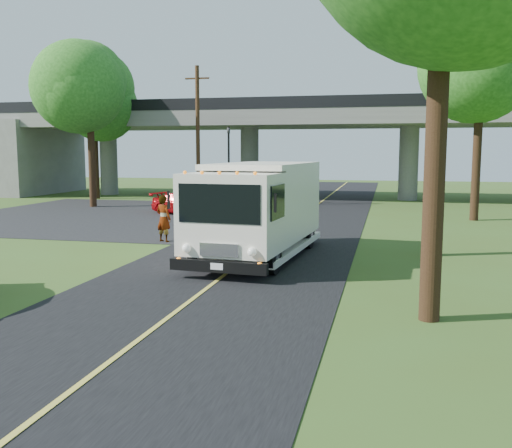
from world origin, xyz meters
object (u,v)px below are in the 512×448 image
(step_van, at_px, (258,207))
(tree_left_lot, at_px, (91,82))
(tree_left_far, at_px, (95,99))
(tree_right_far, at_px, (487,57))
(pedestrian, at_px, (164,219))
(traffic_signal, at_px, (229,157))
(red_sedan, at_px, (186,204))
(utility_pole, at_px, (198,135))

(step_van, bearing_deg, tree_left_lot, 138.44)
(tree_left_far, bearing_deg, tree_right_far, -17.10)
(tree_left_lot, xyz_separation_m, pedestrian, (9.72, -12.23, -6.97))
(traffic_signal, xyz_separation_m, tree_left_far, (-10.79, 1.84, 4.25))
(red_sedan, bearing_deg, step_van, -131.86)
(tree_left_far, bearing_deg, step_van, -50.42)
(red_sedan, bearing_deg, pedestrian, -146.83)
(tree_left_far, xyz_separation_m, red_sedan, (10.13, -8.60, -6.84))
(tree_left_lot, distance_m, red_sedan, 10.52)
(red_sedan, bearing_deg, tree_left_far, 67.82)
(tree_left_lot, xyz_separation_m, step_van, (14.14, -14.73, -6.16))
(utility_pole, bearing_deg, tree_left_lot, -161.03)
(traffic_signal, height_order, utility_pole, utility_pole)
(traffic_signal, xyz_separation_m, tree_left_lot, (-7.79, -4.16, 4.70))
(step_van, distance_m, red_sedan, 14.06)
(traffic_signal, bearing_deg, tree_right_far, -22.07)
(step_van, bearing_deg, utility_pole, 119.52)
(utility_pole, distance_m, step_van, 18.85)
(tree_right_far, bearing_deg, tree_left_far, 162.90)
(tree_left_lot, bearing_deg, step_van, -46.18)
(traffic_signal, height_order, step_van, traffic_signal)
(red_sedan, bearing_deg, utility_pole, 28.11)
(traffic_signal, xyz_separation_m, tree_right_far, (15.21, -6.16, 5.10))
(traffic_signal, relative_size, tree_left_far, 0.53)
(tree_right_far, bearing_deg, red_sedan, -177.84)
(step_van, xyz_separation_m, red_sedan, (-7.01, 12.13, -1.12))
(tree_right_far, height_order, tree_left_far, tree_right_far)
(traffic_signal, distance_m, tree_right_far, 17.18)
(traffic_signal, xyz_separation_m, pedestrian, (1.92, -16.39, -2.27))
(tree_right_far, xyz_separation_m, tree_left_far, (-26.00, 8.00, -0.85))
(tree_left_lot, height_order, pedestrian, tree_left_lot)
(tree_left_far, distance_m, step_van, 27.50)
(pedestrian, bearing_deg, traffic_signal, -62.89)
(step_van, bearing_deg, pedestrian, 155.09)
(utility_pole, relative_size, step_van, 1.15)
(traffic_signal, xyz_separation_m, utility_pole, (-1.50, -2.00, 1.40))
(step_van, bearing_deg, tree_left_far, 134.19)
(traffic_signal, height_order, tree_left_far, tree_left_far)
(tree_left_lot, bearing_deg, red_sedan, -20.01)
(traffic_signal, height_order, red_sedan, traffic_signal)
(tree_left_lot, distance_m, step_van, 21.33)
(utility_pole, relative_size, tree_left_far, 0.91)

